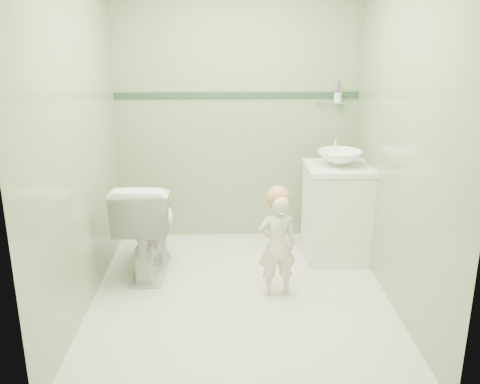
{
  "coord_description": "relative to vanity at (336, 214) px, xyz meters",
  "views": [
    {
      "loc": [
        -0.1,
        -3.49,
        1.93
      ],
      "look_at": [
        0.0,
        0.15,
        0.78
      ],
      "focal_mm": 39.13,
      "sensor_mm": 36.0,
      "label": 1
    }
  ],
  "objects": [
    {
      "name": "ground",
      "position": [
        -0.84,
        -0.7,
        -0.4
      ],
      "size": [
        2.5,
        2.5,
        0.0
      ],
      "primitive_type": "plane",
      "color": "silver",
      "rests_on": "ground"
    },
    {
      "name": "room_shell",
      "position": [
        -0.84,
        -0.7,
        0.8
      ],
      "size": [
        2.5,
        2.54,
        2.4
      ],
      "color": "#8AAC7A",
      "rests_on": "ground"
    },
    {
      "name": "trim_stripe",
      "position": [
        -0.84,
        0.54,
        0.95
      ],
      "size": [
        2.2,
        0.02,
        0.05
      ],
      "primitive_type": "cube",
      "color": "#284531",
      "rests_on": "room_shell"
    },
    {
      "name": "vanity",
      "position": [
        0.0,
        0.0,
        0.0
      ],
      "size": [
        0.52,
        0.5,
        0.8
      ],
      "primitive_type": "cube",
      "color": "white",
      "rests_on": "ground"
    },
    {
      "name": "counter",
      "position": [
        0.0,
        0.0,
        0.41
      ],
      "size": [
        0.54,
        0.52,
        0.04
      ],
      "primitive_type": "cube",
      "color": "white",
      "rests_on": "vanity"
    },
    {
      "name": "basin",
      "position": [
        0.0,
        0.0,
        0.49
      ],
      "size": [
        0.37,
        0.37,
        0.13
      ],
      "primitive_type": "imported",
      "color": "white",
      "rests_on": "counter"
    },
    {
      "name": "faucet",
      "position": [
        0.0,
        0.19,
        0.57
      ],
      "size": [
        0.03,
        0.13,
        0.18
      ],
      "color": "silver",
      "rests_on": "counter"
    },
    {
      "name": "cup_holder",
      "position": [
        0.05,
        0.48,
        0.93
      ],
      "size": [
        0.26,
        0.07,
        0.21
      ],
      "color": "silver",
      "rests_on": "room_shell"
    },
    {
      "name": "toilet",
      "position": [
        -1.58,
        -0.23,
        -0.0
      ],
      "size": [
        0.47,
        0.79,
        0.8
      ],
      "primitive_type": "imported",
      "rotation": [
        0.0,
        0.0,
        3.12
      ],
      "color": "white",
      "rests_on": "ground"
    },
    {
      "name": "toddler",
      "position": [
        -0.57,
        -0.65,
        -0.0
      ],
      "size": [
        0.31,
        0.22,
        0.79
      ],
      "primitive_type": "imported",
      "rotation": [
        0.0,
        0.0,
        3.24
      ],
      "color": "#EFE8CF",
      "rests_on": "ground"
    },
    {
      "name": "hair_cap",
      "position": [
        -0.57,
        -0.62,
        0.36
      ],
      "size": [
        0.18,
        0.18,
        0.18
      ],
      "primitive_type": "sphere",
      "color": "tan",
      "rests_on": "toddler"
    },
    {
      "name": "teal_toothbrush",
      "position": [
        -0.48,
        -0.76,
        0.23
      ],
      "size": [
        0.11,
        0.14,
        0.08
      ],
      "color": "#05805B",
      "rests_on": "toddler"
    }
  ]
}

